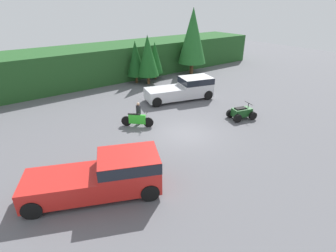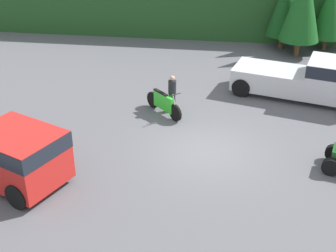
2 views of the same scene
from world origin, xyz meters
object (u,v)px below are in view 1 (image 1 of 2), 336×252
at_px(pickup_truck_red, 106,174).
at_px(pickup_truck_second, 185,88).
at_px(dirt_bike, 137,120).
at_px(quad_atv, 242,113).
at_px(rider_person, 139,112).

height_order(pickup_truck_red, pickup_truck_second, same).
xyz_separation_m(pickup_truck_second, dirt_bike, (-6.33, -2.42, -0.52)).
bearing_deg(pickup_truck_red, pickup_truck_second, 58.73).
relative_size(pickup_truck_red, dirt_bike, 3.66).
bearing_deg(pickup_truck_red, quad_atv, 32.75).
relative_size(pickup_truck_red, rider_person, 3.86).
bearing_deg(pickup_truck_second, pickup_truck_red, -130.12).
relative_size(pickup_truck_red, pickup_truck_second, 1.00).
bearing_deg(rider_person, quad_atv, -3.45).
xyz_separation_m(dirt_bike, quad_atv, (6.94, -3.44, -0.03)).
bearing_deg(pickup_truck_second, quad_atv, -69.09).
distance_m(dirt_bike, quad_atv, 7.74).
bearing_deg(rider_person, pickup_truck_second, 45.35).
height_order(pickup_truck_second, quad_atv, pickup_truck_second).
distance_m(pickup_truck_red, pickup_truck_second, 13.43).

